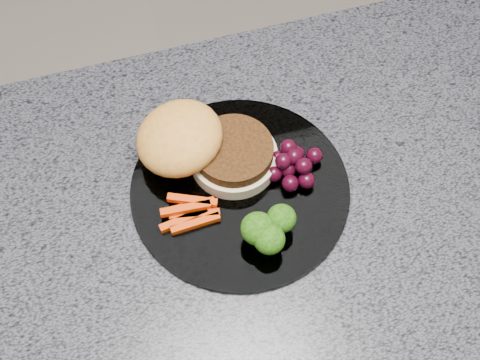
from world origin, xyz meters
name	(u,v)px	position (x,y,z in m)	size (l,w,h in m)	color
island_cabinet	(276,341)	(0.00, 0.00, 0.43)	(1.20, 0.60, 0.86)	#51321B
countertop	(294,232)	(0.00, 0.00, 0.88)	(1.20, 0.60, 0.04)	#464750
plate	(240,190)	(-0.05, 0.06, 0.90)	(0.26, 0.26, 0.01)	white
burger	(199,146)	(-0.08, 0.12, 0.93)	(0.19, 0.16, 0.06)	#CCBB90
carrot_sticks	(190,212)	(-0.11, 0.04, 0.91)	(0.07, 0.05, 0.02)	#CB3403
broccoli	(268,230)	(-0.04, -0.01, 0.93)	(0.07, 0.06, 0.05)	#5F9B38
grape_bunch	(293,164)	(0.02, 0.07, 0.92)	(0.07, 0.06, 0.03)	black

